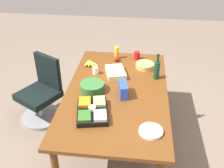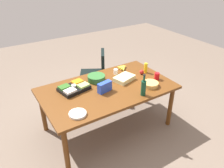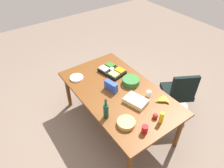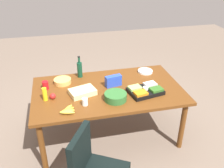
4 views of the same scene
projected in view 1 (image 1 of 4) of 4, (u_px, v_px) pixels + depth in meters
The scene contains 15 objects.
ground_plane at pixel (116, 139), 3.39m from camera, with size 10.00×10.00×0.00m, color #746355.
conference_table at pixel (117, 95), 3.02m from camera, with size 1.98×1.14×0.76m.
office_chair at pixel (42, 97), 3.61m from camera, with size 0.65×0.65×0.91m.
veggie_tray at pixel (92, 111), 2.61m from camera, with size 0.47×0.38×0.09m.
paper_cup at pixel (95, 70), 3.28m from camera, with size 0.07×0.07×0.09m, color white.
wine_bottle at pixel (157, 69), 3.15m from camera, with size 0.09×0.09×0.32m.
sheet_cake at pixel (115, 72), 3.26m from camera, with size 0.32×0.22×0.07m, color beige.
paper_plate_stack at pixel (151, 131), 2.39m from camera, with size 0.22×0.22×0.03m, color white.
mustard_bottle at pixel (117, 53), 3.63m from camera, with size 0.06×0.06×0.17m, color yellow.
banana_bunch at pixel (90, 63), 3.49m from camera, with size 0.18×0.19×0.04m.
apple_red at pixel (117, 59), 3.58m from camera, with size 0.08×0.08×0.08m, color #AD211E.
chip_bag_blue at pixel (123, 89), 2.86m from camera, with size 0.22×0.08×0.15m, color blue.
chip_bowl at pixel (145, 65), 3.43m from camera, with size 0.24×0.24×0.06m, color tan.
salad_bowl at pixel (92, 87), 2.96m from camera, with size 0.28×0.28×0.09m, color #2E662D.
red_solo_cup at pixel (137, 56), 3.62m from camera, with size 0.08×0.08×0.11m, color red.
Camera 1 is at (2.48, 0.24, 2.41)m, focal length 42.06 mm.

